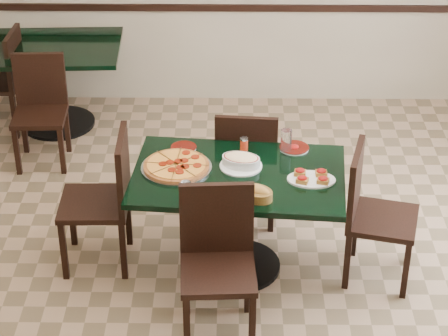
{
  "coord_description": "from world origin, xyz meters",
  "views": [
    {
      "loc": [
        -0.04,
        -4.66,
        3.64
      ],
      "look_at": [
        -0.1,
        0.0,
        0.87
      ],
      "focal_mm": 70.0,
      "sensor_mm": 36.0,
      "label": 1
    }
  ],
  "objects_px": {
    "back_table": "(53,70)",
    "chair_near": "(217,253)",
    "chair_left": "(107,193)",
    "lasagna_casserole": "(241,161)",
    "back_chair_near": "(40,104)",
    "back_chair_left": "(4,76)",
    "chair_right": "(370,208)",
    "bread_basket": "(255,193)",
    "chair_far": "(247,161)",
    "pepperoni_pizza": "(176,166)",
    "bruschetta_platter": "(311,177)",
    "main_table": "(238,197)"
  },
  "relations": [
    {
      "from": "back_chair_near",
      "to": "back_chair_left",
      "type": "xyz_separation_m",
      "value": [
        -0.41,
        0.52,
        0.01
      ]
    },
    {
      "from": "back_chair_near",
      "to": "lasagna_casserole",
      "type": "distance_m",
      "value": 2.16
    },
    {
      "from": "pepperoni_pizza",
      "to": "chair_left",
      "type": "bearing_deg",
      "value": 179.03
    },
    {
      "from": "back_chair_near",
      "to": "back_table",
      "type": "bearing_deg",
      "value": 87.28
    },
    {
      "from": "main_table",
      "to": "chair_near",
      "type": "bearing_deg",
      "value": -97.27
    },
    {
      "from": "chair_left",
      "to": "chair_far",
      "type": "bearing_deg",
      "value": 116.29
    },
    {
      "from": "chair_right",
      "to": "back_chair_left",
      "type": "distance_m",
      "value": 3.52
    },
    {
      "from": "main_table",
      "to": "bread_basket",
      "type": "bearing_deg",
      "value": -65.64
    },
    {
      "from": "back_table",
      "to": "bruschetta_platter",
      "type": "height_order",
      "value": "bruschetta_platter"
    },
    {
      "from": "main_table",
      "to": "chair_near",
      "type": "height_order",
      "value": "chair_near"
    },
    {
      "from": "chair_left",
      "to": "lasagna_casserole",
      "type": "distance_m",
      "value": 0.92
    },
    {
      "from": "back_table",
      "to": "chair_far",
      "type": "bearing_deg",
      "value": -45.1
    },
    {
      "from": "chair_far",
      "to": "pepperoni_pizza",
      "type": "bearing_deg",
      "value": 51.43
    },
    {
      "from": "chair_far",
      "to": "chair_near",
      "type": "bearing_deg",
      "value": 85.37
    },
    {
      "from": "chair_near",
      "to": "back_chair_left",
      "type": "height_order",
      "value": "chair_near"
    },
    {
      "from": "main_table",
      "to": "back_table",
      "type": "bearing_deg",
      "value": 132.62
    },
    {
      "from": "chair_right",
      "to": "pepperoni_pizza",
      "type": "xyz_separation_m",
      "value": [
        -1.26,
        0.12,
        0.24
      ]
    },
    {
      "from": "back_chair_near",
      "to": "bruschetta_platter",
      "type": "relative_size",
      "value": 2.78
    },
    {
      "from": "chair_right",
      "to": "bread_basket",
      "type": "height_order",
      "value": "chair_right"
    },
    {
      "from": "main_table",
      "to": "chair_right",
      "type": "bearing_deg",
      "value": 1.55
    },
    {
      "from": "chair_far",
      "to": "chair_near",
      "type": "relative_size",
      "value": 0.97
    },
    {
      "from": "main_table",
      "to": "pepperoni_pizza",
      "type": "bearing_deg",
      "value": 176.29
    },
    {
      "from": "chair_near",
      "to": "lasagna_casserole",
      "type": "bearing_deg",
      "value": 74.63
    },
    {
      "from": "chair_right",
      "to": "back_chair_left",
      "type": "xyz_separation_m",
      "value": [
        -2.86,
        2.06,
        -0.02
      ]
    },
    {
      "from": "chair_right",
      "to": "chair_far",
      "type": "bearing_deg",
      "value": 66.85
    },
    {
      "from": "chair_left",
      "to": "back_chair_near",
      "type": "bearing_deg",
      "value": -154.14
    },
    {
      "from": "back_table",
      "to": "bruschetta_platter",
      "type": "distance_m",
      "value": 2.99
    },
    {
      "from": "chair_near",
      "to": "lasagna_casserole",
      "type": "relative_size",
      "value": 3.36
    },
    {
      "from": "back_chair_near",
      "to": "lasagna_casserole",
      "type": "bearing_deg",
      "value": -43.76
    },
    {
      "from": "chair_right",
      "to": "pepperoni_pizza",
      "type": "height_order",
      "value": "chair_right"
    },
    {
      "from": "main_table",
      "to": "back_table",
      "type": "height_order",
      "value": "same"
    },
    {
      "from": "back_table",
      "to": "chair_near",
      "type": "distance_m",
      "value": 3.03
    },
    {
      "from": "bruschetta_platter",
      "to": "bread_basket",
      "type": "bearing_deg",
      "value": -145.71
    },
    {
      "from": "chair_far",
      "to": "back_chair_left",
      "type": "xyz_separation_m",
      "value": [
        -2.06,
        1.45,
        -0.01
      ]
    },
    {
      "from": "back_chair_near",
      "to": "pepperoni_pizza",
      "type": "height_order",
      "value": "back_chair_near"
    },
    {
      "from": "main_table",
      "to": "bread_basket",
      "type": "xyz_separation_m",
      "value": [
        0.1,
        -0.29,
        0.22
      ]
    },
    {
      "from": "bread_basket",
      "to": "chair_near",
      "type": "bearing_deg",
      "value": -103.28
    },
    {
      "from": "chair_left",
      "to": "back_chair_left",
      "type": "height_order",
      "value": "chair_left"
    },
    {
      "from": "back_chair_near",
      "to": "back_chair_left",
      "type": "height_order",
      "value": "back_chair_left"
    },
    {
      "from": "main_table",
      "to": "chair_far",
      "type": "height_order",
      "value": "chair_far"
    },
    {
      "from": "chair_left",
      "to": "bruschetta_platter",
      "type": "distance_m",
      "value": 1.36
    },
    {
      "from": "back_chair_left",
      "to": "bruschetta_platter",
      "type": "height_order",
      "value": "back_chair_left"
    },
    {
      "from": "back_table",
      "to": "back_chair_left",
      "type": "relative_size",
      "value": 1.34
    },
    {
      "from": "back_table",
      "to": "pepperoni_pizza",
      "type": "relative_size",
      "value": 2.63
    },
    {
      "from": "chair_left",
      "to": "bruschetta_platter",
      "type": "bearing_deg",
      "value": 82.27
    },
    {
      "from": "back_chair_near",
      "to": "pepperoni_pizza",
      "type": "xyz_separation_m",
      "value": [
        1.19,
        -1.43,
        0.27
      ]
    },
    {
      "from": "chair_right",
      "to": "main_table",
      "type": "bearing_deg",
      "value": 100.75
    },
    {
      "from": "back_chair_left",
      "to": "bruschetta_platter",
      "type": "relative_size",
      "value": 2.82
    },
    {
      "from": "back_table",
      "to": "chair_near",
      "type": "xyz_separation_m",
      "value": [
        1.47,
        -2.65,
        0.01
      ]
    },
    {
      "from": "bread_basket",
      "to": "back_chair_near",
      "type": "bearing_deg",
      "value": 159.38
    }
  ]
}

